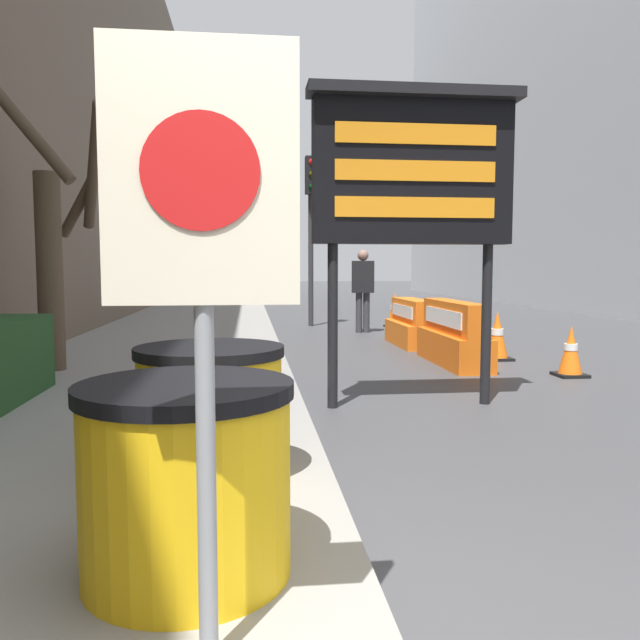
{
  "coord_description": "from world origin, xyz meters",
  "views": [
    {
      "loc": [
        -0.5,
        -1.72,
        1.37
      ],
      "look_at": [
        0.27,
        4.98,
        0.8
      ],
      "focal_mm": 35.0,
      "sensor_mm": 36.0,
      "label": 1
    }
  ],
  "objects": [
    {
      "name": "traffic_cone_mid",
      "position": [
        2.83,
        12.23,
        0.39
      ],
      "size": [
        0.45,
        0.45,
        0.8
      ],
      "color": "black",
      "rests_on": "ground_plane"
    },
    {
      "name": "barrel_drum_foreground",
      "position": [
        -0.76,
        0.78,
        0.52
      ],
      "size": [
        0.87,
        0.87,
        0.79
      ],
      "color": "yellow",
      "rests_on": "sidewalk_left"
    },
    {
      "name": "message_board",
      "position": [
        1.08,
        4.22,
        2.28
      ],
      "size": [
        2.05,
        0.36,
        3.06
      ],
      "color": "black",
      "rests_on": "ground_plane"
    },
    {
      "name": "traffic_cone_far",
      "position": [
        3.15,
        7.09,
        0.36
      ],
      "size": [
        0.41,
        0.41,
        0.73
      ],
      "color": "black",
      "rests_on": "ground_plane"
    },
    {
      "name": "barrel_drum_middle",
      "position": [
        -0.73,
        1.93,
        0.52
      ],
      "size": [
        0.87,
        0.87,
        0.79
      ],
      "color": "yellow",
      "rests_on": "sidewalk_left"
    },
    {
      "name": "pedestrian_worker",
      "position": [
        1.88,
        11.16,
        1.02
      ],
      "size": [
        0.48,
        0.32,
        1.74
      ],
      "rotation": [
        0.0,
        0.0,
        6.17
      ],
      "color": "#333338",
      "rests_on": "ground_plane"
    },
    {
      "name": "jersey_barrier_orange_near",
      "position": [
        2.37,
        8.94,
        0.36
      ],
      "size": [
        0.63,
        1.71,
        0.81
      ],
      "color": "orange",
      "rests_on": "ground_plane"
    },
    {
      "name": "traffic_light_near_curb",
      "position": [
        0.95,
        12.66,
        2.81
      ],
      "size": [
        0.28,
        0.44,
        3.88
      ],
      "color": "#2D2D30",
      "rests_on": "ground_plane"
    },
    {
      "name": "building_left_facade",
      "position": [
        -3.81,
        9.8,
        5.84
      ],
      "size": [
        0.4,
        50.4,
        11.67
      ],
      "color": "brown",
      "rests_on": "ground_plane"
    },
    {
      "name": "bare_tree",
      "position": [
        -2.81,
        6.14,
        1.74
      ],
      "size": [
        1.69,
        1.77,
        3.68
      ],
      "color": "#4C3D2D",
      "rests_on": "sidewalk_left"
    },
    {
      "name": "jersey_barrier_orange_far",
      "position": [
        2.37,
        6.76,
        0.39
      ],
      "size": [
        0.51,
        1.97,
        0.89
      ],
      "color": "orange",
      "rests_on": "ground_plane"
    },
    {
      "name": "warning_sign",
      "position": [
        -0.64,
        0.16,
        1.47
      ],
      "size": [
        0.57,
        0.08,
        1.91
      ],
      "color": "gray",
      "rests_on": "sidewalk_left"
    },
    {
      "name": "traffic_cone_near",
      "position": [
        3.51,
        5.62,
        0.32
      ],
      "size": [
        0.36,
        0.36,
        0.65
      ],
      "color": "black",
      "rests_on": "ground_plane"
    }
  ]
}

